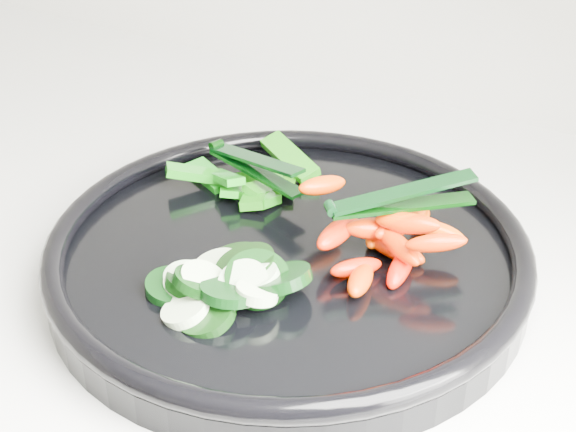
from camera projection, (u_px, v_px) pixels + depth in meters
The scene contains 6 objects.
veggie_tray at pixel (288, 254), 0.62m from camera, with size 0.49×0.49×0.04m.
cucumber_pile at pixel (222, 282), 0.57m from camera, with size 0.12×0.12×0.04m.
carrot_pile at pixel (387, 233), 0.61m from camera, with size 0.15×0.16×0.05m.
pepper_pile at pixel (247, 180), 0.70m from camera, with size 0.12×0.12×0.03m.
tong_carrot at pixel (398, 199), 0.59m from camera, with size 0.09×0.09×0.02m.
tong_pepper at pixel (253, 164), 0.69m from camera, with size 0.11×0.05×0.02m.
Camera 1 is at (0.28, 1.19, 1.31)m, focal length 50.00 mm.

